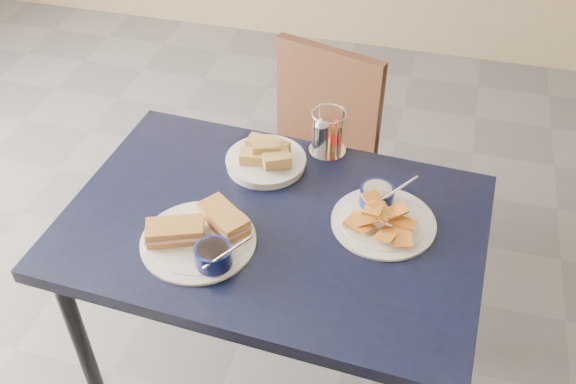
% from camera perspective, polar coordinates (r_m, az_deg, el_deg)
% --- Properties ---
extents(dining_table, '(1.11, 0.77, 0.75)m').
position_cam_1_polar(dining_table, '(1.72, -1.32, -4.37)').
color(dining_table, black).
rests_on(dining_table, ground).
extents(chair_far, '(0.49, 0.49, 0.85)m').
position_cam_1_polar(chair_far, '(2.32, 1.81, 3.83)').
color(chair_far, '#311A10').
rests_on(chair_far, ground).
extents(sandwich_plate, '(0.31, 0.29, 0.12)m').
position_cam_1_polar(sandwich_plate, '(1.60, -7.69, -3.90)').
color(sandwich_plate, white).
rests_on(sandwich_plate, dining_table).
extents(plantain_plate, '(0.27, 0.27, 0.12)m').
position_cam_1_polar(plantain_plate, '(1.67, 8.25, -1.85)').
color(plantain_plate, white).
rests_on(plantain_plate, dining_table).
extents(bread_basket, '(0.22, 0.22, 0.08)m').
position_cam_1_polar(bread_basket, '(1.82, -1.96, 3.06)').
color(bread_basket, white).
rests_on(bread_basket, dining_table).
extents(condiment_caddy, '(0.11, 0.11, 0.14)m').
position_cam_1_polar(condiment_caddy, '(1.86, 3.44, 5.09)').
color(condiment_caddy, silver).
rests_on(condiment_caddy, dining_table).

